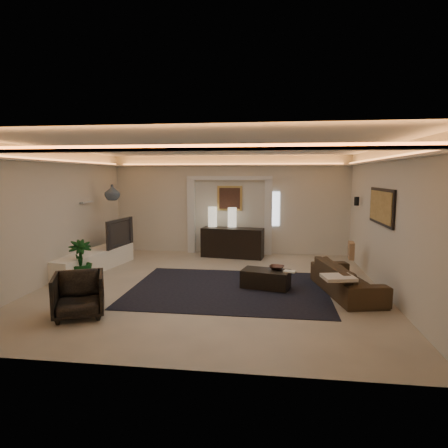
# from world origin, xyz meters

# --- Properties ---
(floor) EXTENTS (7.00, 7.00, 0.00)m
(floor) POSITION_xyz_m (0.00, 0.00, 0.00)
(floor) COLOR #C2AF92
(floor) RESTS_ON ground
(ceiling) EXTENTS (7.00, 7.00, 0.00)m
(ceiling) POSITION_xyz_m (0.00, 0.00, 2.90)
(ceiling) COLOR white
(ceiling) RESTS_ON ground
(wall_back) EXTENTS (7.00, 0.00, 7.00)m
(wall_back) POSITION_xyz_m (0.00, 3.50, 1.45)
(wall_back) COLOR beige
(wall_back) RESTS_ON ground
(wall_front) EXTENTS (7.00, 0.00, 7.00)m
(wall_front) POSITION_xyz_m (0.00, -3.50, 1.45)
(wall_front) COLOR beige
(wall_front) RESTS_ON ground
(wall_left) EXTENTS (0.00, 7.00, 7.00)m
(wall_left) POSITION_xyz_m (-3.50, 0.00, 1.45)
(wall_left) COLOR beige
(wall_left) RESTS_ON ground
(wall_right) EXTENTS (0.00, 7.00, 7.00)m
(wall_right) POSITION_xyz_m (3.50, 0.00, 1.45)
(wall_right) COLOR beige
(wall_right) RESTS_ON ground
(cove_soffit) EXTENTS (7.00, 7.00, 0.04)m
(cove_soffit) POSITION_xyz_m (0.00, 0.00, 2.62)
(cove_soffit) COLOR silver
(cove_soffit) RESTS_ON ceiling
(daylight_slit) EXTENTS (0.25, 0.03, 1.00)m
(daylight_slit) POSITION_xyz_m (1.35, 3.48, 1.35)
(daylight_slit) COLOR white
(daylight_slit) RESTS_ON wall_back
(area_rug) EXTENTS (4.00, 3.00, 0.01)m
(area_rug) POSITION_xyz_m (0.40, -0.20, 0.01)
(area_rug) COLOR black
(area_rug) RESTS_ON ground
(pilaster_left) EXTENTS (0.22, 0.20, 2.20)m
(pilaster_left) POSITION_xyz_m (-1.15, 3.40, 1.10)
(pilaster_left) COLOR silver
(pilaster_left) RESTS_ON ground
(pilaster_right) EXTENTS (0.22, 0.20, 2.20)m
(pilaster_right) POSITION_xyz_m (1.15, 3.40, 1.10)
(pilaster_right) COLOR silver
(pilaster_right) RESTS_ON ground
(alcove_header) EXTENTS (2.52, 0.20, 0.12)m
(alcove_header) POSITION_xyz_m (0.00, 3.40, 2.25)
(alcove_header) COLOR silver
(alcove_header) RESTS_ON wall_back
(painting_frame) EXTENTS (0.74, 0.04, 0.74)m
(painting_frame) POSITION_xyz_m (0.00, 3.47, 1.65)
(painting_frame) COLOR tan
(painting_frame) RESTS_ON wall_back
(painting_canvas) EXTENTS (0.62, 0.02, 0.62)m
(painting_canvas) POSITION_xyz_m (0.00, 3.44, 1.65)
(painting_canvas) COLOR #4C2D1E
(painting_canvas) RESTS_ON wall_back
(art_panel_frame) EXTENTS (0.04, 1.64, 0.74)m
(art_panel_frame) POSITION_xyz_m (3.47, 0.30, 1.70)
(art_panel_frame) COLOR black
(art_panel_frame) RESTS_ON wall_right
(art_panel_gold) EXTENTS (0.02, 1.50, 0.62)m
(art_panel_gold) POSITION_xyz_m (3.44, 0.30, 1.70)
(art_panel_gold) COLOR tan
(art_panel_gold) RESTS_ON wall_right
(wall_sconce) EXTENTS (0.12, 0.12, 0.22)m
(wall_sconce) POSITION_xyz_m (3.38, 2.20, 1.68)
(wall_sconce) COLOR black
(wall_sconce) RESTS_ON wall_right
(wall_niche) EXTENTS (0.10, 0.55, 0.04)m
(wall_niche) POSITION_xyz_m (-3.44, 1.40, 1.65)
(wall_niche) COLOR silver
(wall_niche) RESTS_ON wall_left
(console) EXTENTS (1.81, 0.78, 0.87)m
(console) POSITION_xyz_m (0.15, 2.88, 0.40)
(console) COLOR black
(console) RESTS_ON ground
(lamp_left) EXTENTS (0.30, 0.30, 0.58)m
(lamp_left) POSITION_xyz_m (-0.47, 3.16, 1.09)
(lamp_left) COLOR beige
(lamp_left) RESTS_ON console
(lamp_right) EXTENTS (0.26, 0.26, 0.56)m
(lamp_right) POSITION_xyz_m (0.11, 3.16, 1.09)
(lamp_right) COLOR beige
(lamp_right) RESTS_ON console
(media_ledge) EXTENTS (1.14, 2.73, 0.50)m
(media_ledge) POSITION_xyz_m (-3.12, 0.95, 0.23)
(media_ledge) COLOR white
(media_ledge) RESTS_ON ground
(tv) EXTENTS (1.28, 0.32, 0.73)m
(tv) POSITION_xyz_m (-2.81, 1.66, 0.81)
(tv) COLOR black
(tv) RESTS_ON media_ledge
(figurine) EXTENTS (0.18, 0.18, 0.43)m
(figurine) POSITION_xyz_m (-3.15, 2.27, 0.64)
(figurine) COLOR #39251D
(figurine) RESTS_ON media_ledge
(ginger_jar) EXTENTS (0.41, 0.41, 0.42)m
(ginger_jar) POSITION_xyz_m (-2.95, 1.86, 1.88)
(ginger_jar) COLOR #354B5B
(ginger_jar) RESTS_ON wall_niche
(plant) EXTENTS (0.70, 0.70, 0.90)m
(plant) POSITION_xyz_m (-2.97, 0.06, 0.45)
(plant) COLOR black
(plant) RESTS_ON ground
(sofa) EXTENTS (2.18, 1.22, 0.60)m
(sofa) POSITION_xyz_m (2.75, -0.18, 0.30)
(sofa) COLOR #422519
(sofa) RESTS_ON ground
(throw_blanket) EXTENTS (0.62, 0.54, 0.06)m
(throw_blanket) POSITION_xyz_m (2.44, -1.04, 0.55)
(throw_blanket) COLOR white
(throw_blanket) RESTS_ON sofa
(throw_pillow) EXTENTS (0.16, 0.41, 0.40)m
(throw_pillow) POSITION_xyz_m (3.15, 1.47, 0.55)
(throw_pillow) COLOR #A47951
(throw_pillow) RESTS_ON sofa
(coffee_table) EXTENTS (1.06, 0.73, 0.36)m
(coffee_table) POSITION_xyz_m (1.15, -0.03, 0.20)
(coffee_table) COLOR black
(coffee_table) RESTS_ON ground
(bowl) EXTENTS (0.36, 0.36, 0.08)m
(bowl) POSITION_xyz_m (1.38, 0.06, 0.45)
(bowl) COLOR #40251A
(bowl) RESTS_ON coffee_table
(magazine) EXTENTS (0.27, 0.23, 0.03)m
(magazine) POSITION_xyz_m (1.64, -0.13, 0.42)
(magazine) COLOR #F0EBCB
(magazine) RESTS_ON coffee_table
(armchair) EXTENTS (1.04, 1.06, 0.73)m
(armchair) POSITION_xyz_m (-1.89, -2.00, 0.37)
(armchair) COLOR #31261C
(armchair) RESTS_ON ground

